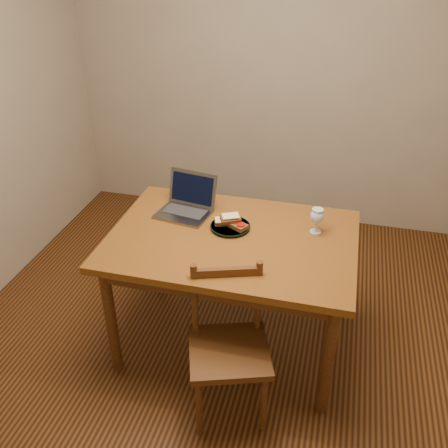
% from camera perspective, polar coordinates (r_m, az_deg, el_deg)
% --- Properties ---
extents(floor, '(3.20, 3.20, 0.02)m').
position_cam_1_polar(floor, '(3.12, -0.03, -13.02)').
color(floor, black).
rests_on(floor, ground).
extents(back_wall, '(3.20, 0.02, 2.60)m').
position_cam_1_polar(back_wall, '(3.91, 6.10, 18.24)').
color(back_wall, gray).
rests_on(back_wall, floor).
extents(front_wall, '(3.20, 0.02, 2.60)m').
position_cam_1_polar(front_wall, '(1.17, -21.22, -19.37)').
color(front_wall, gray).
rests_on(front_wall, floor).
extents(table, '(1.30, 0.90, 0.74)m').
position_cam_1_polar(table, '(2.68, 0.91, -3.03)').
color(table, '#4D2B0C').
rests_on(table, floor).
extents(chair, '(0.48, 0.47, 0.41)m').
position_cam_1_polar(chair, '(2.46, 0.55, -13.20)').
color(chair, '#371A0B').
rests_on(chair, floor).
extents(plate, '(0.22, 0.22, 0.02)m').
position_cam_1_polar(plate, '(2.71, 0.72, -0.33)').
color(plate, black).
rests_on(plate, table).
extents(sandwich_cheese, '(0.12, 0.09, 0.03)m').
position_cam_1_polar(sandwich_cheese, '(2.71, 0.03, 0.34)').
color(sandwich_cheese, '#381E0C').
rests_on(sandwich_cheese, plate).
extents(sandwich_tomato, '(0.13, 0.11, 0.03)m').
position_cam_1_polar(sandwich_tomato, '(2.68, 1.53, -0.07)').
color(sandwich_tomato, '#381E0C').
rests_on(sandwich_tomato, plate).
extents(sandwich_top, '(0.12, 0.11, 0.03)m').
position_cam_1_polar(sandwich_top, '(2.68, 0.75, 0.64)').
color(sandwich_top, '#381E0C').
rests_on(sandwich_top, plate).
extents(milk_glass, '(0.07, 0.07, 0.14)m').
position_cam_1_polar(milk_glass, '(2.69, 10.55, 0.38)').
color(milk_glass, white).
rests_on(milk_glass, table).
extents(laptop, '(0.33, 0.31, 0.21)m').
position_cam_1_polar(laptop, '(2.86, -4.19, 2.53)').
color(laptop, slate).
rests_on(laptop, table).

